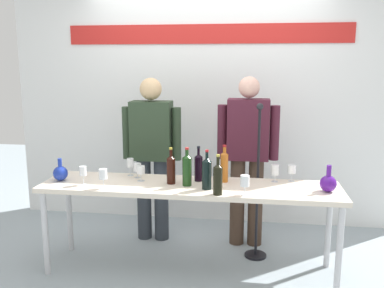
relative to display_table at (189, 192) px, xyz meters
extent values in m
plane|color=#96A4AB|center=(0.00, 0.00, -0.70)|extent=(10.00, 10.00, 0.00)
cube|color=white|center=(0.00, 1.26, 0.80)|extent=(4.27, 0.10, 3.00)
cube|color=red|center=(0.00, 1.21, 1.35)|extent=(2.99, 0.01, 0.20)
cube|color=beige|center=(0.00, 0.00, 0.04)|extent=(2.47, 0.57, 0.04)
cylinder|color=silver|center=(-1.17, -0.24, -0.34)|extent=(0.05, 0.05, 0.72)
cylinder|color=silver|center=(1.17, -0.24, -0.34)|extent=(0.05, 0.05, 0.72)
cylinder|color=silver|center=(-1.17, 0.24, -0.34)|extent=(0.05, 0.05, 0.72)
cylinder|color=silver|center=(1.17, 0.24, -0.34)|extent=(0.05, 0.05, 0.72)
sphere|color=#1A319E|center=(-1.11, -0.03, 0.13)|extent=(0.13, 0.13, 0.13)
cylinder|color=#1A319E|center=(-1.11, -0.03, 0.22)|extent=(0.03, 0.03, 0.08)
sphere|color=#50188D|center=(1.10, -0.03, 0.13)|extent=(0.13, 0.13, 0.13)
cylinder|color=#50188D|center=(1.10, -0.03, 0.23)|extent=(0.04, 0.04, 0.09)
cylinder|color=#2C3138|center=(-0.55, 0.61, -0.29)|extent=(0.14, 0.14, 0.82)
cylinder|color=#2C3138|center=(-0.38, 0.61, -0.29)|extent=(0.14, 0.14, 0.82)
cube|color=#2C3E2B|center=(-0.46, 0.61, 0.41)|extent=(0.39, 0.22, 0.57)
cylinder|color=#2C3E2B|center=(-0.71, 0.61, 0.38)|extent=(0.09, 0.09, 0.51)
cylinder|color=#2C3E2B|center=(-0.22, 0.61, 0.38)|extent=(0.09, 0.09, 0.51)
sphere|color=#DBB482|center=(-0.46, 0.61, 0.81)|extent=(0.21, 0.21, 0.21)
cylinder|color=#402E23|center=(0.38, 0.61, -0.27)|extent=(0.14, 0.14, 0.85)
cylinder|color=#402E23|center=(0.55, 0.61, -0.27)|extent=(0.14, 0.14, 0.85)
cube|color=#4A1C2C|center=(0.46, 0.61, 0.44)|extent=(0.39, 0.22, 0.57)
cylinder|color=#4A1C2C|center=(0.22, 0.61, 0.41)|extent=(0.09, 0.09, 0.51)
cylinder|color=#4A1C2C|center=(0.71, 0.61, 0.41)|extent=(0.09, 0.09, 0.51)
sphere|color=beige|center=(0.46, 0.61, 0.83)|extent=(0.20, 0.20, 0.20)
cylinder|color=black|center=(-0.16, 0.01, 0.17)|extent=(0.07, 0.07, 0.21)
cone|color=black|center=(-0.16, 0.01, 0.29)|extent=(0.07, 0.07, 0.03)
cylinder|color=black|center=(-0.16, 0.01, 0.31)|extent=(0.02, 0.02, 0.08)
cylinder|color=gold|center=(-0.16, 0.01, 0.36)|extent=(0.03, 0.03, 0.02)
cylinder|color=black|center=(0.25, -0.23, 0.17)|extent=(0.07, 0.07, 0.22)
cone|color=black|center=(0.25, -0.23, 0.29)|extent=(0.07, 0.07, 0.03)
cylinder|color=black|center=(0.25, -0.23, 0.32)|extent=(0.02, 0.02, 0.08)
cylinder|color=gold|center=(0.25, -0.23, 0.37)|extent=(0.03, 0.03, 0.02)
cylinder|color=#C9671F|center=(0.28, 0.13, 0.18)|extent=(0.07, 0.07, 0.24)
cone|color=#C9671F|center=(0.28, 0.13, 0.31)|extent=(0.07, 0.07, 0.03)
cylinder|color=#C9671F|center=(0.28, 0.13, 0.33)|extent=(0.03, 0.03, 0.06)
cylinder|color=#AE1D1F|center=(0.28, 0.13, 0.37)|extent=(0.03, 0.03, 0.02)
cylinder|color=#193D15|center=(-0.02, -0.02, 0.18)|extent=(0.08, 0.08, 0.23)
cone|color=#193D15|center=(-0.02, -0.02, 0.31)|extent=(0.08, 0.08, 0.03)
cylinder|color=#193D15|center=(-0.02, -0.02, 0.33)|extent=(0.03, 0.03, 0.07)
cylinder|color=#AA2725|center=(-0.02, -0.02, 0.37)|extent=(0.03, 0.03, 0.02)
cylinder|color=black|center=(0.06, 0.13, 0.17)|extent=(0.07, 0.07, 0.21)
cone|color=black|center=(0.06, 0.13, 0.28)|extent=(0.07, 0.07, 0.03)
cylinder|color=black|center=(0.06, 0.13, 0.31)|extent=(0.02, 0.02, 0.07)
cylinder|color=black|center=(0.06, 0.13, 0.36)|extent=(0.03, 0.03, 0.02)
cylinder|color=black|center=(0.15, -0.10, 0.18)|extent=(0.08, 0.08, 0.23)
cone|color=black|center=(0.15, -0.10, 0.30)|extent=(0.08, 0.08, 0.03)
cylinder|color=black|center=(0.15, -0.10, 0.33)|extent=(0.02, 0.02, 0.08)
cylinder|color=#AA191D|center=(0.15, -0.10, 0.37)|extent=(0.03, 0.03, 0.02)
cylinder|color=white|center=(-0.67, -0.20, 0.06)|extent=(0.06, 0.06, 0.00)
cylinder|color=white|center=(-0.67, -0.20, 0.10)|extent=(0.01, 0.01, 0.08)
cylinder|color=white|center=(-0.67, -0.20, 0.18)|extent=(0.07, 0.07, 0.08)
cylinder|color=white|center=(-0.56, 0.21, 0.06)|extent=(0.05, 0.05, 0.00)
cylinder|color=white|center=(-0.56, 0.21, 0.11)|extent=(0.01, 0.01, 0.08)
cylinder|color=white|center=(-0.56, 0.21, 0.18)|extent=(0.06, 0.06, 0.08)
cylinder|color=white|center=(-0.86, -0.13, 0.06)|extent=(0.06, 0.06, 0.00)
cylinder|color=white|center=(-0.86, -0.13, 0.10)|extent=(0.01, 0.01, 0.08)
cylinder|color=white|center=(-0.86, -0.13, 0.18)|extent=(0.06, 0.06, 0.08)
cylinder|color=white|center=(-0.43, 0.05, 0.06)|extent=(0.06, 0.06, 0.00)
cylinder|color=white|center=(-0.43, 0.05, 0.10)|extent=(0.01, 0.01, 0.06)
cylinder|color=white|center=(-0.43, 0.05, 0.16)|extent=(0.07, 0.07, 0.07)
cylinder|color=white|center=(-0.48, 0.15, 0.06)|extent=(0.05, 0.05, 0.00)
cylinder|color=white|center=(-0.48, 0.15, 0.09)|extent=(0.01, 0.01, 0.06)
cylinder|color=white|center=(-0.48, 0.15, 0.16)|extent=(0.07, 0.07, 0.07)
cylinder|color=white|center=(0.84, 0.22, 0.06)|extent=(0.05, 0.05, 0.00)
cylinder|color=white|center=(0.84, 0.22, 0.10)|extent=(0.01, 0.01, 0.07)
cylinder|color=white|center=(0.84, 0.22, 0.17)|extent=(0.07, 0.07, 0.07)
cylinder|color=white|center=(0.46, -0.21, 0.06)|extent=(0.05, 0.05, 0.00)
cylinder|color=white|center=(0.46, -0.21, 0.10)|extent=(0.01, 0.01, 0.07)
cylinder|color=white|center=(0.46, -0.21, 0.18)|extent=(0.07, 0.07, 0.08)
cylinder|color=white|center=(0.70, 0.19, 0.06)|extent=(0.06, 0.06, 0.00)
cylinder|color=white|center=(0.70, 0.19, 0.10)|extent=(0.01, 0.01, 0.06)
cylinder|color=white|center=(0.70, 0.19, 0.17)|extent=(0.06, 0.06, 0.09)
cylinder|color=black|center=(0.56, 0.34, -0.69)|extent=(0.20, 0.20, 0.02)
cylinder|color=black|center=(0.56, 0.34, -0.02)|extent=(0.02, 0.02, 1.35)
sphere|color=#232328|center=(0.56, 0.34, 0.68)|extent=(0.06, 0.06, 0.06)
camera|label=1|loc=(0.50, -3.33, 1.06)|focal=39.60mm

